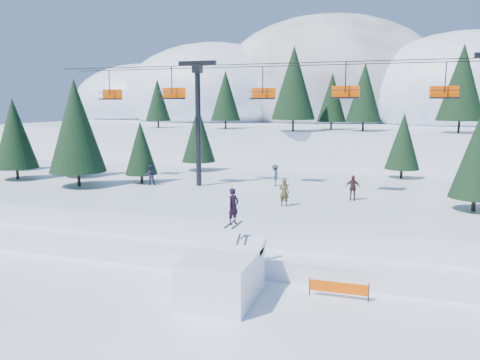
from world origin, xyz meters
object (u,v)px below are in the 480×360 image
(jump_kicker, at_px, (222,274))
(banner_far, at_px, (447,285))
(banner_near, at_px, (339,288))
(chairlift, at_px, (324,104))

(jump_kicker, distance_m, banner_far, 11.06)
(jump_kicker, relative_size, banner_near, 1.81)
(banner_near, relative_size, banner_far, 1.00)
(chairlift, bearing_deg, banner_far, -57.41)
(banner_far, bearing_deg, chairlift, 122.59)
(jump_kicker, xyz_separation_m, banner_near, (5.38, 1.66, -0.69))
(jump_kicker, distance_m, chairlift, 18.04)
(jump_kicker, xyz_separation_m, banner_far, (10.43, 3.60, -0.69))
(jump_kicker, relative_size, banner_far, 1.81)
(banner_near, height_order, banner_far, same)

